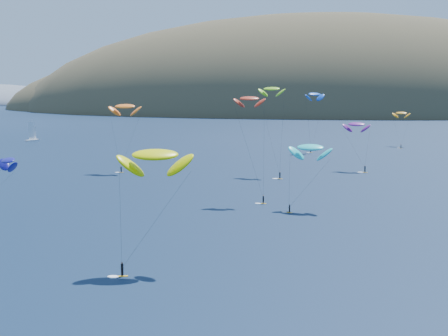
% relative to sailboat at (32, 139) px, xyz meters
% --- Properties ---
extents(island, '(730.00, 300.00, 210.00)m').
position_rel_sailboat_xyz_m(island, '(151.26, 339.77, -11.64)').
color(island, '#3D3526').
rests_on(island, ground).
extents(sailboat, '(8.71, 8.15, 10.40)m').
position_rel_sailboat_xyz_m(sailboat, '(0.00, 0.00, 0.00)').
color(sailboat, silver).
rests_on(sailboat, ground).
extents(kitesurfer_1, '(9.88, 6.74, 22.81)m').
position_rel_sailboat_xyz_m(kitesurfer_1, '(73.45, -88.69, 19.14)').
color(kitesurfer_1, yellow).
rests_on(kitesurfer_1, ground).
extents(kitesurfer_2, '(11.57, 10.81, 19.75)m').
position_rel_sailboat_xyz_m(kitesurfer_2, '(108.61, -185.68, 15.86)').
color(kitesurfer_2, yellow).
rests_on(kitesurfer_2, ground).
extents(kitesurfer_3, '(8.40, 14.33, 27.67)m').
position_rel_sailboat_xyz_m(kitesurfer_3, '(118.55, -86.93, 24.50)').
color(kitesurfer_3, yellow).
rests_on(kitesurfer_3, ground).
extents(kitesurfer_4, '(9.51, 10.40, 25.28)m').
position_rel_sailboat_xyz_m(kitesurfer_4, '(130.91, -24.08, 21.83)').
color(kitesurfer_4, yellow).
rests_on(kitesurfer_4, ground).
extents(kitesurfer_5, '(9.98, 9.62, 15.94)m').
position_rel_sailboat_xyz_m(kitesurfer_5, '(130.88, -138.71, 12.46)').
color(kitesurfer_5, yellow).
rests_on(kitesurfer_5, ground).
extents(kitesurfer_6, '(8.88, 9.61, 16.68)m').
position_rel_sailboat_xyz_m(kitesurfer_6, '(144.45, -75.45, 13.44)').
color(kitesurfer_6, yellow).
rests_on(kitesurfer_6, ground).
extents(kitesurfer_9, '(8.14, 6.74, 25.66)m').
position_rel_sailboat_xyz_m(kitesurfer_9, '(116.68, -131.12, 22.72)').
color(kitesurfer_9, yellow).
rests_on(kitesurfer_9, ground).
extents(kitesurfer_10, '(8.46, 14.81, 12.45)m').
position_rel_sailboat_xyz_m(kitesurfer_10, '(64.24, -145.88, 9.26)').
color(kitesurfer_10, yellow).
rests_on(kitesurfer_10, ground).
extents(kitesurfer_11, '(8.06, 14.66, 16.25)m').
position_rel_sailboat_xyz_m(kitesurfer_11, '(168.26, 4.84, 13.26)').
color(kitesurfer_11, yellow).
rests_on(kitesurfer_11, ground).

